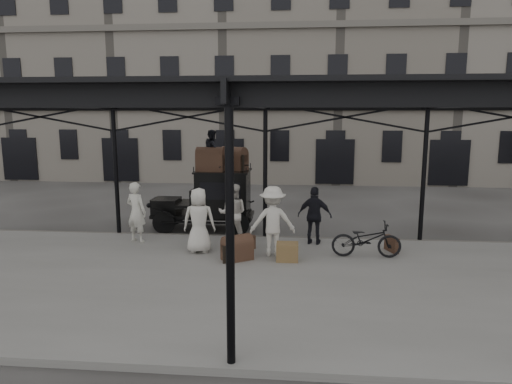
# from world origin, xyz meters

# --- Properties ---
(ground) EXTENTS (120.00, 120.00, 0.00)m
(ground) POSITION_xyz_m (0.00, 0.00, 0.00)
(ground) COLOR #383533
(ground) RESTS_ON ground
(platform) EXTENTS (28.00, 8.00, 0.15)m
(platform) POSITION_xyz_m (0.00, -2.00, 0.07)
(platform) COLOR slate
(platform) RESTS_ON ground
(canopy) EXTENTS (22.50, 9.00, 4.74)m
(canopy) POSITION_xyz_m (0.00, -1.72, 4.60)
(canopy) COLOR black
(canopy) RESTS_ON ground
(building_frontage) EXTENTS (64.00, 8.00, 14.00)m
(building_frontage) POSITION_xyz_m (0.00, 18.00, 7.00)
(building_frontage) COLOR slate
(building_frontage) RESTS_ON ground
(taxi) EXTENTS (3.65, 1.55, 2.18)m
(taxi) POSITION_xyz_m (-1.90, 3.24, 1.20)
(taxi) COLOR black
(taxi) RESTS_ON ground
(porter_left) EXTENTS (0.81, 0.67, 1.91)m
(porter_left) POSITION_xyz_m (-4.00, 1.01, 1.11)
(porter_left) COLOR beige
(porter_left) RESTS_ON platform
(porter_midleft) EXTENTS (0.92, 0.72, 1.88)m
(porter_midleft) POSITION_xyz_m (-0.95, 1.14, 1.09)
(porter_midleft) COLOR beige
(porter_midleft) RESTS_ON platform
(porter_centre) EXTENTS (0.99, 0.70, 1.91)m
(porter_centre) POSITION_xyz_m (-1.79, 0.08, 1.10)
(porter_centre) COLOR beige
(porter_centre) RESTS_ON platform
(porter_official) EXTENTS (1.12, 0.63, 1.80)m
(porter_official) POSITION_xyz_m (1.59, 1.24, 1.05)
(porter_official) COLOR black
(porter_official) RESTS_ON platform
(porter_right) EXTENTS (1.37, 0.90, 2.00)m
(porter_right) POSITION_xyz_m (0.36, -0.03, 1.15)
(porter_right) COLOR beige
(porter_right) RESTS_ON platform
(bicycle) EXTENTS (1.94, 0.68, 1.02)m
(bicycle) POSITION_xyz_m (3.01, 0.05, 0.66)
(bicycle) COLOR black
(bicycle) RESTS_ON platform
(porter_roof) EXTENTS (0.71, 0.82, 1.43)m
(porter_roof) POSITION_xyz_m (-1.93, 3.14, 2.89)
(porter_roof) COLOR black
(porter_roof) RESTS_ON taxi
(steamer_trunk_roof_near) EXTENTS (0.98, 0.62, 0.70)m
(steamer_trunk_roof_near) POSITION_xyz_m (-1.98, 2.99, 2.53)
(steamer_trunk_roof_near) COLOR #4D3124
(steamer_trunk_roof_near) RESTS_ON taxi
(steamer_trunk_roof_far) EXTENTS (1.08, 0.93, 0.68)m
(steamer_trunk_roof_far) POSITION_xyz_m (-1.23, 3.44, 2.52)
(steamer_trunk_roof_far) COLOR #4D3124
(steamer_trunk_roof_far) RESTS_ON taxi
(steamer_trunk_platform) EXTENTS (0.94, 0.86, 0.59)m
(steamer_trunk_platform) POSITION_xyz_m (-0.60, -0.53, 0.45)
(steamer_trunk_platform) COLOR #4D3124
(steamer_trunk_platform) RESTS_ON platform
(wicker_hamper) EXTENTS (0.60, 0.45, 0.50)m
(wicker_hamper) POSITION_xyz_m (0.79, -0.49, 0.40)
(wicker_hamper) COLOR brown
(wicker_hamper) RESTS_ON platform
(suitcase_upright) EXTENTS (0.34, 0.62, 0.45)m
(suitcase_upright) POSITION_xyz_m (3.84, 0.64, 0.38)
(suitcase_upright) COLOR #4D3124
(suitcase_upright) RESTS_ON platform
(suitcase_flat) EXTENTS (0.62, 0.31, 0.40)m
(suitcase_flat) POSITION_xyz_m (-0.48, 0.51, 0.35)
(suitcase_flat) COLOR #4D3124
(suitcase_flat) RESTS_ON platform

